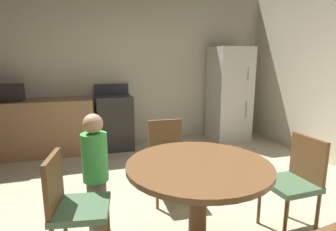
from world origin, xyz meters
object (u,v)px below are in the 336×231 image
(chair_west, at_px, (72,203))
(microwave, at_px, (7,93))
(oven_range, at_px, (114,122))
(person_child, at_px, (96,171))
(dining_table, at_px, (198,183))
(chair_north, at_px, (167,154))
(chair_east, at_px, (296,178))
(refrigerator, at_px, (229,94))

(chair_west, bearing_deg, microwave, 119.41)
(oven_range, height_order, person_child, oven_range)
(dining_table, height_order, chair_north, chair_north)
(chair_west, distance_m, chair_east, 1.89)
(chair_north, bearing_deg, chair_west, -48.52)
(chair_west, bearing_deg, chair_east, 5.47)
(microwave, height_order, chair_east, microwave)
(refrigerator, relative_size, dining_table, 1.59)
(chair_east, distance_m, person_child, 1.77)
(refrigerator, bearing_deg, oven_range, 178.59)
(dining_table, distance_m, chair_west, 0.96)
(refrigerator, height_order, chair_north, refrigerator)
(refrigerator, bearing_deg, chair_west, -135.86)
(oven_range, distance_m, chair_west, 2.82)
(oven_range, height_order, microwave, microwave)
(oven_range, height_order, chair_north, oven_range)
(dining_table, xyz_separation_m, chair_north, (0.04, 0.95, -0.09))
(chair_west, height_order, person_child, person_child)
(dining_table, bearing_deg, refrigerator, 57.13)
(oven_range, xyz_separation_m, dining_table, (0.34, -2.91, 0.13))
(chair_west, distance_m, person_child, 0.41)
(microwave, distance_m, dining_table, 3.52)
(microwave, bearing_deg, dining_table, -56.12)
(microwave, relative_size, chair_east, 0.51)
(refrigerator, distance_m, microwave, 3.80)
(dining_table, relative_size, chair_west, 1.27)
(chair_west, bearing_deg, person_child, 70.96)
(oven_range, bearing_deg, refrigerator, -1.41)
(dining_table, bearing_deg, chair_east, 1.71)
(oven_range, distance_m, refrigerator, 2.23)
(oven_range, distance_m, chair_east, 3.16)
(oven_range, distance_m, chair_north, 1.99)
(chair_north, bearing_deg, oven_range, -166.84)
(chair_west, bearing_deg, chair_north, 48.52)
(refrigerator, xyz_separation_m, chair_west, (-2.78, -2.70, -0.38))
(refrigerator, relative_size, person_child, 1.61)
(chair_west, bearing_deg, dining_table, 0.00)
(dining_table, bearing_deg, chair_west, 170.77)
(oven_range, bearing_deg, dining_table, -83.29)
(microwave, bearing_deg, oven_range, 0.13)
(refrigerator, height_order, dining_table, refrigerator)
(chair_west, bearing_deg, refrigerator, 53.38)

